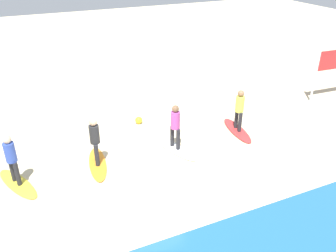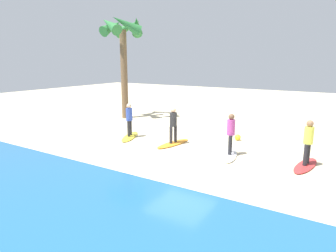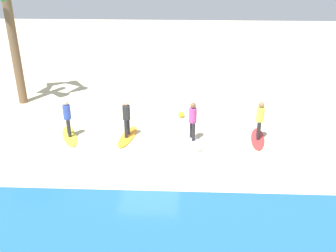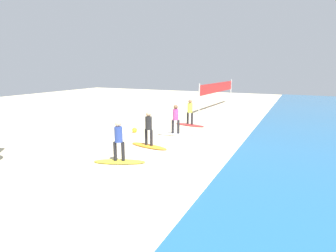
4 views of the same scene
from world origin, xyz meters
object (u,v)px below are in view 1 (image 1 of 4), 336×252
Objects in this scene: surfer_red at (240,107)px; surfer_orange at (95,138)px; surfer_yellow at (11,156)px; surfer_white at (175,124)px; surfboard_red at (237,130)px; beach_ball at (139,120)px; surfboard_white at (175,148)px; surfboard_orange at (98,164)px; surfboard_yellow at (18,184)px.

surfer_red and surfer_orange have the same top height.
surfer_white is at bearing 178.79° from surfer_yellow.
surfboard_red is 7.22× the size of beach_ball.
surfer_white reaches higher than surfboard_white.
surfer_white reaches higher than beach_ball.
surfboard_red is at bearing 99.86° from surfboard_orange.
surfer_red is 1.00× the size of surfer_orange.
beach_ball is at bearing 175.55° from surfboard_white.
surfer_yellow is at bearing -81.12° from surfboard_red.
surfboard_red is 1.00× the size of surfboard_yellow.
surfer_orange is (2.79, -0.17, 0.00)m from surfer_white.
surfer_orange reaches higher than surfboard_red.
beach_ball is at bearing 92.84° from surfboard_yellow.
surfboard_orange is 7.22× the size of beach_ball.
surfboard_white is 0.99m from surfer_white.
surfboard_orange is at bearing 0.56° from surfer_red.
surfboard_red is 8.12m from surfboard_yellow.
surfer_yellow is (8.12, 0.11, 0.00)m from surfer_red.
surfer_orange is (0.00, -0.00, 0.99)m from surfboard_orange.
surfer_red is at bearing 67.80° from surfboard_yellow.
surfer_yellow is at bearing -79.44° from surfboard_orange.
surfer_yellow is (5.30, -0.11, 0.00)m from surfer_white.
beach_ball is (0.49, -2.44, 0.10)m from surfboard_white.
surfboard_white is 1.00× the size of surfboard_yellow.
surfboard_orange is at bearing 90.00° from surfer_orange.
surfer_orange reaches higher than surfboard_white.
surfer_orange is 0.78× the size of surfboard_yellow.
surfer_red is 5.69m from surfboard_orange.
surfer_red is at bearing 78.68° from surfboard_white.
surfer_red reaches higher than surfboard_yellow.
surfer_white is 1.00× the size of surfer_orange.
surfer_yellow is 5.64× the size of beach_ball.
surfer_yellow is at bearing -22.97° from surfboard_yellow.
surfboard_white is 5.40m from surfer_yellow.
surfer_yellow is 5.42m from beach_ball.
beach_ball is (-4.81, -2.33, -0.89)m from surfer_yellow.
surfboard_red is at bearing 0.00° from surfer_red.
surfboard_orange is 0.99m from surfer_orange.
surfboard_red is 1.28× the size of surfer_yellow.
surfboard_red and surfboard_orange have the same top height.
surfboard_white is at bearing 101.39° from beach_ball.
surfboard_red is 0.99m from surfer_red.
surfer_white and surfer_orange have the same top height.
beach_ball is (3.30, -2.22, -0.89)m from surfer_red.
surfboard_red is at bearing -179.44° from surfer_orange.
surfer_white is 1.00× the size of surfer_yellow.
surfboard_red is at bearing 67.80° from surfboard_yellow.
surfer_yellow is (2.52, 0.06, 0.00)m from surfer_orange.
surfer_white and surfer_yellow have the same top height.
surfer_yellow reaches higher than surfboard_red.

